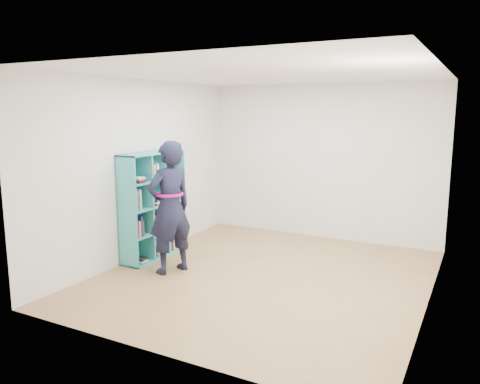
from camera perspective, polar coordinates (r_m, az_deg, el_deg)
The scene contains 9 objects.
floor at distance 6.25m, azimuth 3.04°, elevation -10.24°, with size 4.50×4.50×0.00m, color #916542.
ceiling at distance 5.89m, azimuth 3.28°, elevation 14.25°, with size 4.50×4.50×0.00m, color white.
wall_left at distance 7.00m, azimuth -11.90°, elevation 2.70°, with size 0.02×4.50×2.60m, color silver.
wall_right at distance 5.42m, azimuth 22.73°, elevation 0.10°, with size 0.02×4.50×2.60m, color silver.
wall_back at distance 8.02m, azimuth 9.90°, elevation 3.65°, with size 4.00×0.02×2.60m, color silver.
wall_front at distance 4.03m, azimuth -10.34°, elevation -2.44°, with size 4.00×0.02×2.60m, color silver.
bookshelf at distance 7.00m, azimuth -10.75°, elevation -1.72°, with size 0.34×1.17×1.56m.
person at distance 6.25m, azimuth -8.55°, elevation -1.88°, with size 0.63×0.75×1.77m.
smartphone at distance 6.38m, azimuth -8.69°, elevation -0.59°, with size 0.02×0.09×0.13m.
Camera 1 is at (2.45, -5.34, 2.15)m, focal length 35.00 mm.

